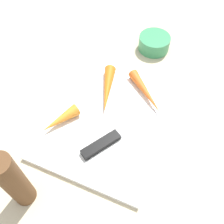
% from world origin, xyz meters
% --- Properties ---
extents(ground_plane, '(1.40, 1.40, 0.00)m').
position_xyz_m(ground_plane, '(0.00, 0.00, 0.00)').
color(ground_plane, '#C6B793').
extents(cutting_board, '(0.36, 0.26, 0.01)m').
position_xyz_m(cutting_board, '(0.00, 0.00, 0.01)').
color(cutting_board, white).
rests_on(cutting_board, ground_plane).
extents(knife, '(0.18, 0.12, 0.01)m').
position_xyz_m(knife, '(-0.08, -0.02, 0.02)').
color(knife, '#B7B7BC').
rests_on(knife, cutting_board).
extents(carrot_shortest, '(0.09, 0.07, 0.03)m').
position_xyz_m(carrot_shortest, '(-0.07, 0.09, 0.03)').
color(carrot_shortest, orange).
rests_on(carrot_shortest, cutting_board).
extents(carrot_longest, '(0.14, 0.07, 0.03)m').
position_xyz_m(carrot_longest, '(0.05, 0.03, 0.03)').
color(carrot_longest, orange).
rests_on(carrot_longest, cutting_board).
extents(carrot_medium, '(0.11, 0.12, 0.02)m').
position_xyz_m(carrot_medium, '(0.08, -0.06, 0.02)').
color(carrot_medium, orange).
rests_on(carrot_medium, cutting_board).
extents(small_bowl, '(0.09, 0.09, 0.04)m').
position_xyz_m(small_bowl, '(0.26, -0.02, 0.02)').
color(small_bowl, '#388C59').
rests_on(small_bowl, ground_plane).
extents(pepper_grinder, '(0.04, 0.04, 0.16)m').
position_xyz_m(pepper_grinder, '(-0.24, 0.08, 0.08)').
color(pepper_grinder, brown).
rests_on(pepper_grinder, ground_plane).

